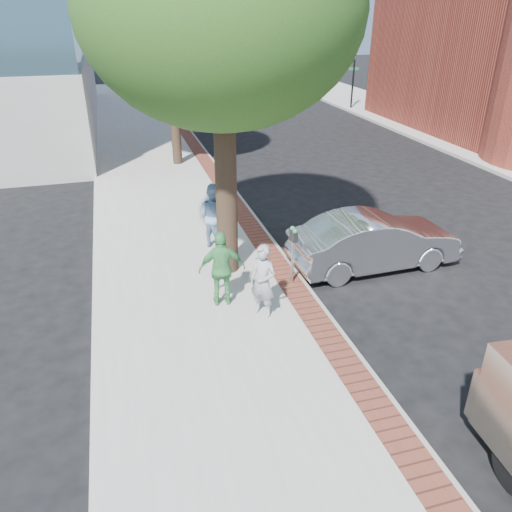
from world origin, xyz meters
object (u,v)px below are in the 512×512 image
object	(u,v)px
parking_meter	(293,244)
person_officer	(214,215)
bg_car	(211,108)
person_gray	(263,282)
person_green	(222,269)
sedan_silver	(374,241)

from	to	relation	value
parking_meter	person_officer	distance (m)	2.98
parking_meter	bg_car	xyz separation A→B (m)	(2.18, 20.79, -0.52)
person_officer	bg_car	bearing A→B (deg)	-50.50
person_gray	person_green	world-z (taller)	person_green
sedan_silver	bg_car	bearing A→B (deg)	-0.90
parking_meter	sedan_silver	world-z (taller)	parking_meter
person_green	person_officer	bearing A→B (deg)	-92.17
sedan_silver	bg_car	distance (m)	20.29
parking_meter	person_gray	bearing A→B (deg)	-133.26
person_officer	person_green	size ratio (longest dim) A/B	1.03
bg_car	person_officer	bearing A→B (deg)	174.58
person_green	sedan_silver	distance (m)	4.41
parking_meter	sedan_silver	distance (m)	2.55
person_gray	person_green	size ratio (longest dim) A/B	0.94
parking_meter	bg_car	bearing A→B (deg)	84.03
person_green	person_gray	bearing A→B (deg)	142.41
person_green	sedan_silver	bearing A→B (deg)	-161.25
parking_meter	sedan_silver	bearing A→B (deg)	11.50
person_gray	person_green	distance (m)	1.02
person_officer	parking_meter	bearing A→B (deg)	168.51
person_gray	bg_car	world-z (taller)	person_gray
person_officer	bg_car	world-z (taller)	person_officer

